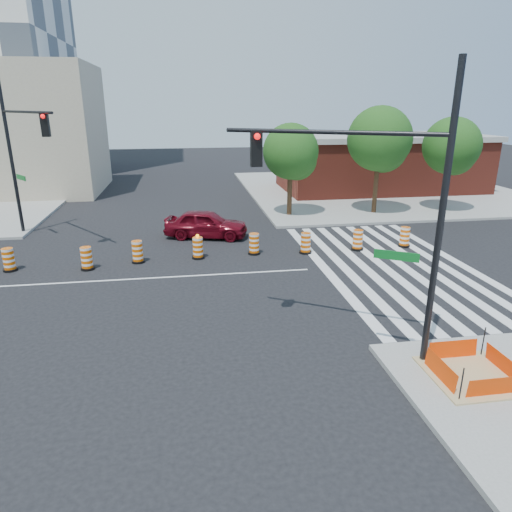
# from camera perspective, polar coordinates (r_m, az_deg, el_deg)

# --- Properties ---
(ground) EXTENTS (120.00, 120.00, 0.00)m
(ground) POSITION_cam_1_polar(r_m,az_deg,el_deg) (19.73, -13.60, -2.74)
(ground) COLOR black
(ground) RESTS_ON ground
(sidewalk_ne) EXTENTS (22.00, 22.00, 0.15)m
(sidewalk_ne) POSITION_cam_1_polar(r_m,az_deg,el_deg) (40.41, 14.96, 8.04)
(sidewalk_ne) COLOR gray
(sidewalk_ne) RESTS_ON ground
(crosswalk_east) EXTENTS (6.75, 13.50, 0.01)m
(crosswalk_east) POSITION_cam_1_polar(r_m,az_deg,el_deg) (21.68, 16.57, -1.05)
(crosswalk_east) COLOR silver
(crosswalk_east) RESTS_ON ground
(lane_centerline) EXTENTS (14.00, 0.12, 0.01)m
(lane_centerline) POSITION_cam_1_polar(r_m,az_deg,el_deg) (19.72, -13.60, -2.73)
(lane_centerline) COLOR silver
(lane_centerline) RESTS_ON ground
(excavation_pit) EXTENTS (2.20, 2.20, 0.90)m
(excavation_pit) POSITION_cam_1_polar(r_m,az_deg,el_deg) (13.61, 25.29, -13.19)
(excavation_pit) COLOR tan
(excavation_pit) RESTS_ON ground
(brick_storefront) EXTENTS (16.50, 8.50, 4.60)m
(brick_storefront) POSITION_cam_1_polar(r_m,az_deg,el_deg) (40.09, 15.23, 11.19)
(brick_storefront) COLOR maroon
(brick_storefront) RESTS_ON ground
(beige_midrise) EXTENTS (14.00, 10.00, 10.00)m
(beige_midrise) POSITION_cam_1_polar(r_m,az_deg,el_deg) (42.70, -28.70, 13.67)
(beige_midrise) COLOR tan
(beige_midrise) RESTS_ON ground
(red_coupe) EXTENTS (4.79, 2.90, 1.52)m
(red_coupe) POSITION_cam_1_polar(r_m,az_deg,el_deg) (25.03, -6.25, 4.02)
(red_coupe) COLOR #620814
(red_coupe) RESTS_ON ground
(signal_pole_se) EXTENTS (5.20, 3.18, 7.89)m
(signal_pole_se) POSITION_cam_1_polar(r_m,az_deg,el_deg) (12.40, 14.83, 8.01)
(signal_pole_se) COLOR black
(signal_pole_se) RESTS_ON ground
(signal_pole_nw) EXTENTS (3.81, 5.19, 8.33)m
(signal_pole_nw) POSITION_cam_1_polar(r_m,az_deg,el_deg) (26.56, -27.40, 12.45)
(signal_pole_nw) COLOR black
(signal_pole_nw) RESTS_ON ground
(tree_north_c) EXTENTS (3.49, 3.47, 5.89)m
(tree_north_c) POSITION_cam_1_polar(r_m,az_deg,el_deg) (29.23, 4.41, 12.51)
(tree_north_c) COLOR #382314
(tree_north_c) RESTS_ON ground
(tree_north_d) EXTENTS (4.06, 4.06, 6.91)m
(tree_north_d) POSITION_cam_1_polar(r_m,az_deg,el_deg) (30.74, 15.21, 13.52)
(tree_north_d) COLOR #382314
(tree_north_d) RESTS_ON ground
(tree_north_e) EXTENTS (3.66, 3.66, 6.23)m
(tree_north_e) POSITION_cam_1_polar(r_m,az_deg,el_deg) (32.95, 23.26, 12.18)
(tree_north_e) COLOR #382314
(tree_north_e) RESTS_ON ground
(median_drum_2) EXTENTS (0.60, 0.60, 1.02)m
(median_drum_2) POSITION_cam_1_polar(r_m,az_deg,el_deg) (22.63, -28.50, -0.49)
(median_drum_2) COLOR black
(median_drum_2) RESTS_ON ground
(median_drum_3) EXTENTS (0.60, 0.60, 1.02)m
(median_drum_3) POSITION_cam_1_polar(r_m,az_deg,el_deg) (21.40, -20.40, -0.37)
(median_drum_3) COLOR black
(median_drum_3) RESTS_ON ground
(median_drum_4) EXTENTS (0.60, 0.60, 1.02)m
(median_drum_4) POSITION_cam_1_polar(r_m,az_deg,el_deg) (21.65, -14.58, 0.43)
(median_drum_4) COLOR black
(median_drum_4) RESTS_ON ground
(median_drum_5) EXTENTS (0.60, 0.60, 1.18)m
(median_drum_5) POSITION_cam_1_polar(r_m,az_deg,el_deg) (21.69, -7.27, 0.95)
(median_drum_5) COLOR black
(median_drum_5) RESTS_ON ground
(median_drum_6) EXTENTS (0.60, 0.60, 1.02)m
(median_drum_6) POSITION_cam_1_polar(r_m,az_deg,el_deg) (22.14, -0.24, 1.45)
(median_drum_6) COLOR black
(median_drum_6) RESTS_ON ground
(median_drum_7) EXTENTS (0.60, 0.60, 1.02)m
(median_drum_7) POSITION_cam_1_polar(r_m,az_deg,el_deg) (22.40, 6.22, 1.53)
(median_drum_7) COLOR black
(median_drum_7) RESTS_ON ground
(median_drum_8) EXTENTS (0.60, 0.60, 1.02)m
(median_drum_8) POSITION_cam_1_polar(r_m,az_deg,el_deg) (23.34, 12.59, 1.89)
(median_drum_8) COLOR black
(median_drum_8) RESTS_ON ground
(median_drum_9) EXTENTS (0.60, 0.60, 1.02)m
(median_drum_9) POSITION_cam_1_polar(r_m,az_deg,el_deg) (24.51, 18.08, 2.20)
(median_drum_9) COLOR black
(median_drum_9) RESTS_ON ground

